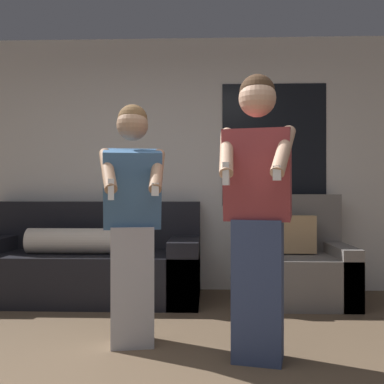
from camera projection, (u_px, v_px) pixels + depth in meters
The scene contains 5 objects.
wall_back at pixel (170, 164), 4.85m from camera, with size 6.03×0.07×2.70m.
couch at pixel (90, 265), 4.40m from camera, with size 2.15×0.90×0.94m.
armchair at pixel (297, 266), 4.33m from camera, with size 0.97×0.87×1.02m.
person_left at pixel (132, 222), 3.04m from camera, with size 0.45×0.55×1.63m.
person_right at pixel (258, 213), 2.76m from camera, with size 0.48×0.55×1.77m.
Camera 1 is at (0.43, -2.03, 1.04)m, focal length 42.00 mm.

